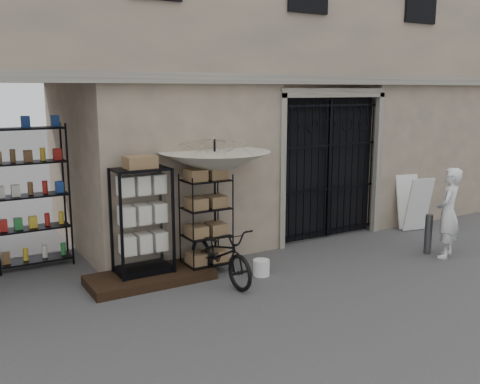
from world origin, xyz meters
TOP-DOWN VIEW (x-y plane):
  - ground at (0.00, 0.00)m, footprint 80.00×80.00m
  - main_building at (0.00, 4.00)m, footprint 14.00×4.00m
  - iron_gate at (1.75, 2.28)m, footprint 2.50×0.21m
  - step_platform at (-2.40, 1.55)m, footprint 2.00×0.90m
  - display_cabinet at (-2.47, 1.64)m, footprint 0.98×0.78m
  - wire_rack at (-1.38, 1.54)m, footprint 0.88×0.77m
  - market_umbrella at (-1.15, 1.66)m, footprint 1.92×1.95m
  - white_bucket at (-0.69, 0.89)m, footprint 0.37×0.37m
  - bicycle at (-1.39, 1.03)m, footprint 0.68×0.96m
  - steel_bollard at (2.68, 0.30)m, footprint 0.17×0.17m
  - shopkeeper at (2.81, -0.00)m, footprint 1.34×1.76m
  - easel_sign at (3.79, 1.66)m, footprint 0.68×0.75m

SIDE VIEW (x-z plane):
  - ground at x=0.00m, z-range 0.00..0.00m
  - bicycle at x=-1.39m, z-range -0.87..0.87m
  - shopkeeper at x=2.81m, z-range -0.20..0.20m
  - step_platform at x=-2.40m, z-range 0.00..0.15m
  - white_bucket at x=-0.69m, z-range 0.00..0.27m
  - steel_bollard at x=2.68m, z-range 0.00..0.76m
  - easel_sign at x=3.79m, z-range 0.02..1.20m
  - wire_rack at x=-1.38m, z-range -0.02..1.67m
  - display_cabinet at x=-2.47m, z-range -0.01..1.84m
  - iron_gate at x=1.75m, z-range 0.00..3.00m
  - market_umbrella at x=-1.15m, z-range 0.59..3.29m
  - main_building at x=0.00m, z-range 0.00..9.00m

